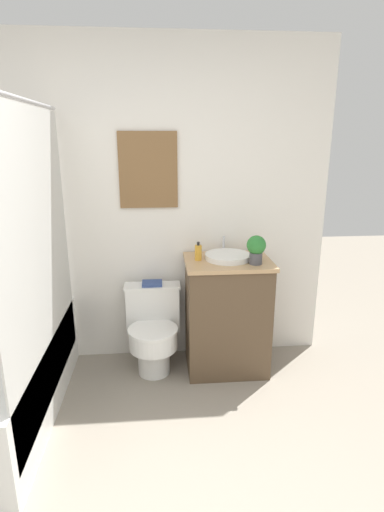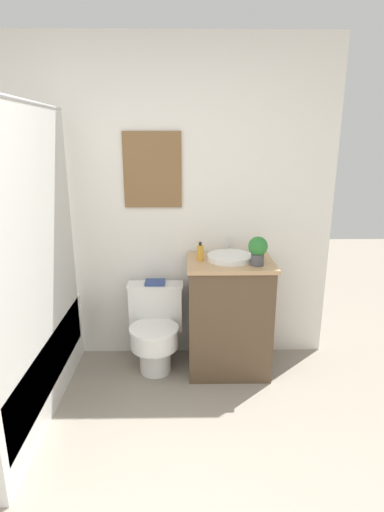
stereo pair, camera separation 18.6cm
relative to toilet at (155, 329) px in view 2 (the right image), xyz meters
The scene contains 8 objects.
wall_back 0.97m from the toilet, 119.11° to the left, with size 3.11×0.07×2.50m.
shower_area 1.04m from the toilet, 150.42° to the right, with size 0.58×1.53×1.98m.
toilet is the anchor object (origin of this frame).
vanity 0.59m from the toilet, ahead, with size 0.64×0.50×0.90m.
sink 0.82m from the toilet, ahead, with size 0.34×0.38×0.13m.
soap_bottle 0.71m from the toilet, ahead, with size 0.05×0.05×0.14m.
potted_plant 1.02m from the toilet, ahead, with size 0.14×0.14×0.21m.
book_on_tank 0.36m from the toilet, 90.00° to the left, with size 0.16×0.12×0.02m.
Camera 2 is at (0.40, -1.06, 1.77)m, focal length 28.00 mm.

